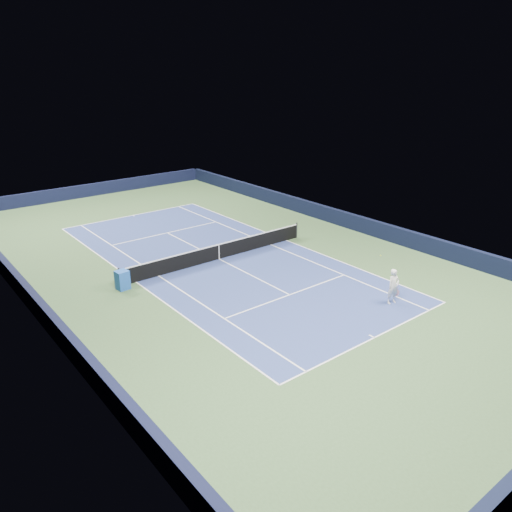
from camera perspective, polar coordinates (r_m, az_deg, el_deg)
ground at (r=30.42m, az=-4.24°, el=-0.36°), size 40.00×40.00×0.00m
wall_far at (r=47.29m, az=-18.13°, el=7.22°), size 22.00×0.35×1.10m
wall_right at (r=37.05m, az=9.69°, el=4.28°), size 0.35×40.00×1.10m
wall_left at (r=26.23m, az=-24.19°, el=-4.64°), size 0.35×40.00×1.10m
court_surface at (r=30.42m, az=-4.24°, el=-0.35°), size 10.97×23.77×0.01m
baseline_far at (r=40.30m, az=-13.90°, el=4.54°), size 10.97×0.08×0.00m
baseline_near at (r=22.56m, az=13.39°, el=-9.06°), size 10.97×0.08×0.00m
sideline_doubles_right at (r=33.60m, az=3.49°, el=1.80°), size 0.08×23.77×0.00m
sideline_doubles_left at (r=27.96m, az=-13.54°, el=-2.91°), size 0.08×23.77×0.00m
sideline_singles_right at (r=32.74m, az=1.70°, el=1.31°), size 0.08×23.77×0.00m
sideline_singles_left at (r=28.49m, az=-11.07°, el=-2.24°), size 0.08×23.77×0.00m
service_line_far at (r=35.59m, az=-10.10°, el=2.63°), size 8.23×0.08×0.00m
service_line_near at (r=25.80m, az=3.88°, el=-4.44°), size 8.23×0.08×0.00m
center_service_line at (r=30.42m, az=-4.24°, el=-0.34°), size 0.08×12.80×0.00m
center_mark_far at (r=40.17m, az=-13.81°, el=4.49°), size 0.08×0.30×0.00m
center_mark_near at (r=22.63m, az=13.09°, el=-8.92°), size 0.08×0.30×0.00m
tennis_net at (r=30.24m, az=-4.26°, el=0.53°), size 12.90×0.10×1.07m
sponsor_cube at (r=27.12m, az=-15.02°, el=-2.67°), size 0.68×0.63×1.03m
tennis_player at (r=25.45m, az=15.43°, el=-3.38°), size 0.84×1.30×2.23m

